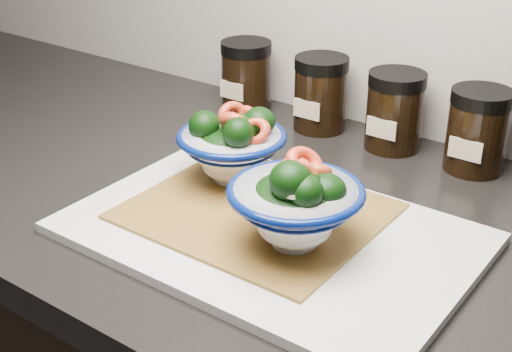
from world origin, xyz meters
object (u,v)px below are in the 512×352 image
Objects in this scene: spice_jar_c at (395,111)px; bowl_right at (297,204)px; spice_jar_b at (321,93)px; spice_jar_d at (478,130)px; spice_jar_a at (246,76)px; cutting_board at (270,233)px; bowl_left at (232,146)px.

bowl_right is at bearing -82.00° from spice_jar_c.
bowl_right is at bearing -62.48° from spice_jar_b.
spice_jar_a is at bearing 180.00° from spice_jar_d.
spice_jar_c is at bearing 90.30° from cutting_board.
spice_jar_b and spice_jar_d have the same top height.
spice_jar_d is (0.24, 0.00, 0.00)m from spice_jar_b.
spice_jar_a is 0.14m from spice_jar_b.
bowl_left reaches higher than cutting_board.
bowl_right is at bearing -28.71° from bowl_left.
spice_jar_b is (0.14, 0.00, 0.00)m from spice_jar_a.
spice_jar_a is (-0.27, 0.31, 0.05)m from cutting_board.
spice_jar_b is (-0.12, 0.31, 0.05)m from cutting_board.
bowl_left is 0.24m from spice_jar_b.
bowl_left is at bearing -85.61° from spice_jar_b.
bowl_left reaches higher than spice_jar_b.
spice_jar_d is (0.12, 0.00, 0.00)m from spice_jar_c.
bowl_left is 1.23× the size of spice_jar_b.
bowl_left is 0.33m from spice_jar_d.
bowl_left is at bearing -133.12° from spice_jar_d.
spice_jar_a and spice_jar_d have the same top height.
spice_jar_a is at bearing 130.65° from cutting_board.
spice_jar_d is at bearing 0.00° from spice_jar_a.
bowl_right is 0.33m from spice_jar_d.
bowl_left is 1.23× the size of spice_jar_d.
spice_jar_c is at bearing 98.00° from bowl_right.
spice_jar_b reaches higher than cutting_board.
bowl_left is (-0.11, 0.07, 0.06)m from cutting_board.
bowl_right reaches higher than spice_jar_a.
bowl_right is 0.33m from spice_jar_c.
bowl_left is 0.17m from bowl_right.
bowl_right reaches higher than bowl_left.
bowl_left is 0.26m from spice_jar_c.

